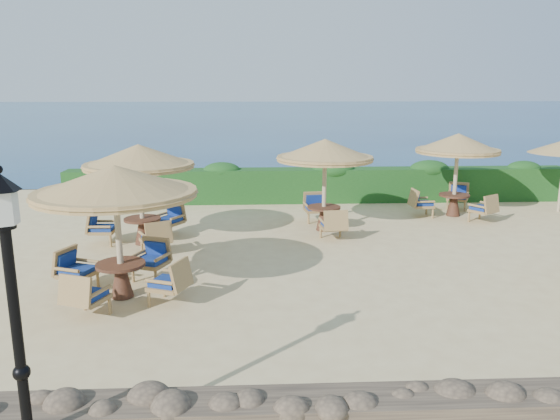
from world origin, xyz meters
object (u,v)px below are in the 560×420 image
(cafe_set_0, at_px, (116,204))
(cafe_set_3, at_px, (325,162))
(lamp_post, at_px, (18,341))
(cafe_set_4, at_px, (457,158))
(cafe_set_2, at_px, (140,172))

(cafe_set_0, distance_m, cafe_set_3, 6.78)
(lamp_post, height_order, cafe_set_0, lamp_post)
(cafe_set_0, bearing_deg, cafe_set_4, 35.69)
(cafe_set_2, bearing_deg, lamp_post, -86.70)
(cafe_set_0, xyz_separation_m, cafe_set_3, (4.66, 4.92, 0.10))
(cafe_set_2, distance_m, cafe_set_3, 5.10)
(cafe_set_2, bearing_deg, cafe_set_0, -85.29)
(cafe_set_3, bearing_deg, cafe_set_0, -133.41)
(lamp_post, height_order, cafe_set_3, lamp_post)
(cafe_set_0, height_order, cafe_set_4, same)
(cafe_set_3, bearing_deg, cafe_set_4, 19.82)
(cafe_set_2, height_order, cafe_set_3, same)
(cafe_set_0, relative_size, cafe_set_3, 1.10)
(cafe_set_0, relative_size, cafe_set_2, 1.10)
(cafe_set_2, xyz_separation_m, cafe_set_3, (4.97, 1.18, 0.08))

